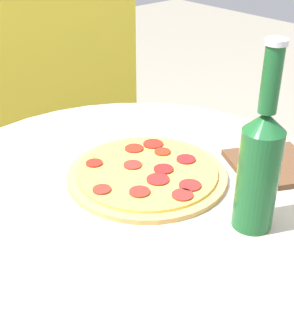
{
  "coord_description": "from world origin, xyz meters",
  "views": [
    {
      "loc": [
        -0.46,
        -0.57,
        1.18
      ],
      "look_at": [
        0.04,
        0.01,
        0.72
      ],
      "focal_mm": 50.0,
      "sensor_mm": 36.0,
      "label": 1
    }
  ],
  "objects": [
    {
      "name": "table",
      "position": [
        0.0,
        0.0,
        0.52
      ],
      "size": [
        0.82,
        0.82,
        0.7
      ],
      "color": "#B2A893",
      "rests_on": "ground_plane"
    },
    {
      "name": "pizza",
      "position": [
        0.04,
        0.01,
        0.71
      ],
      "size": [
        0.31,
        0.31,
        0.02
      ],
      "color": "tan",
      "rests_on": "table"
    },
    {
      "name": "beer_bottle",
      "position": [
        0.08,
        -0.22,
        0.82
      ],
      "size": [
        0.07,
        0.07,
        0.31
      ],
      "color": "#195628",
      "rests_on": "table"
    },
    {
      "name": "pizza_paddle",
      "position": [
        0.28,
        -0.14,
        0.71
      ],
      "size": [
        0.32,
        0.22,
        0.02
      ],
      "rotation": [
        0.0,
        0.0,
        -0.47
      ],
      "color": "brown",
      "rests_on": "table"
    }
  ]
}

